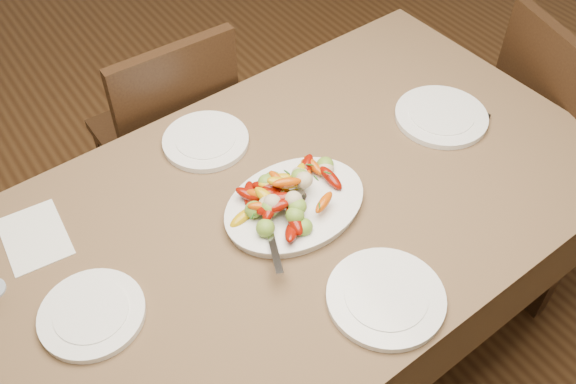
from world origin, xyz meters
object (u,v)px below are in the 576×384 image
at_px(plate_near, 386,298).
at_px(chair_far, 163,133).
at_px(plate_left, 92,314).
at_px(plate_right, 441,117).
at_px(serving_platter, 295,206).
at_px(chair_right, 565,133).
at_px(dining_table, 288,288).
at_px(plate_far, 206,141).

bearing_deg(plate_near, chair_far, 92.54).
xyz_separation_m(plate_left, plate_right, (1.14, 0.04, 0.00)).
height_order(serving_platter, plate_right, serving_platter).
bearing_deg(chair_right, chair_far, 68.73).
distance_m(plate_right, plate_near, 0.69).
xyz_separation_m(dining_table, plate_near, (0.02, -0.37, 0.39)).
bearing_deg(plate_near, dining_table, 93.69).
bearing_deg(dining_table, plate_right, 2.84).
distance_m(dining_table, plate_near, 0.53).
height_order(plate_left, plate_right, same).
distance_m(plate_right, plate_far, 0.71).
distance_m(dining_table, plate_left, 0.68).
relative_size(dining_table, serving_platter, 4.77).
distance_m(chair_far, plate_near, 1.16).
bearing_deg(serving_platter, plate_left, -179.96).
relative_size(chair_right, plate_left, 3.89).
relative_size(dining_table, plate_far, 7.35).
bearing_deg(serving_platter, dining_table, 126.92).
distance_m(dining_table, plate_far, 0.52).
bearing_deg(chair_far, dining_table, 92.16).
bearing_deg(plate_left, chair_right, -2.02).
bearing_deg(plate_right, chair_right, -10.23).
bearing_deg(chair_far, plate_right, 130.22).
distance_m(dining_table, plate_right, 0.70).
height_order(dining_table, plate_right, plate_right).
distance_m(chair_right, plate_left, 1.75).
xyz_separation_m(plate_right, plate_near, (-0.56, -0.40, 0.00)).
bearing_deg(plate_near, chair_right, 14.25).
relative_size(plate_right, plate_far, 1.11).
xyz_separation_m(chair_far, serving_platter, (0.04, -0.77, 0.30)).
bearing_deg(chair_far, plate_near, 92.72).
bearing_deg(chair_right, plate_left, 101.59).
distance_m(serving_platter, plate_right, 0.58).
xyz_separation_m(chair_right, plate_left, (-1.73, 0.06, 0.29)).
height_order(chair_far, plate_right, chair_far).
xyz_separation_m(chair_far, plate_right, (0.61, -0.73, 0.29)).
xyz_separation_m(serving_platter, plate_left, (-0.57, -0.00, -0.00)).
bearing_deg(chair_far, chair_right, 145.30).
distance_m(chair_far, plate_far, 0.51).
xyz_separation_m(chair_right, plate_right, (-0.58, 0.11, 0.29)).
bearing_deg(plate_near, plate_far, 96.24).
bearing_deg(chair_right, plate_near, 117.86).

